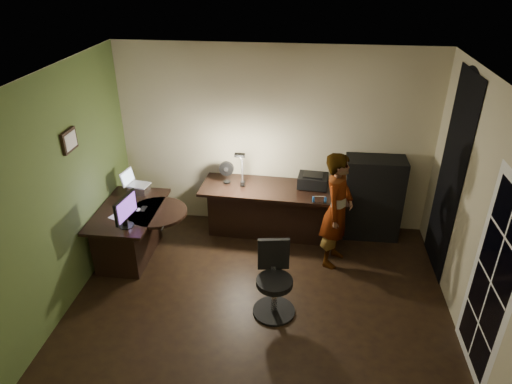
# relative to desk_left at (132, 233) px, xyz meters

# --- Properties ---
(floor) EXTENTS (4.50, 4.00, 0.01)m
(floor) POSITION_rel_desk_left_xyz_m (1.83, -0.86, -0.37)
(floor) COLOR black
(floor) RESTS_ON ground
(ceiling) EXTENTS (4.50, 4.00, 0.01)m
(ceiling) POSITION_rel_desk_left_xyz_m (1.83, -0.86, 2.34)
(ceiling) COLOR silver
(ceiling) RESTS_ON floor
(wall_back) EXTENTS (4.50, 0.01, 2.70)m
(wall_back) POSITION_rel_desk_left_xyz_m (1.83, 1.15, 0.98)
(wall_back) COLOR #BCB28E
(wall_back) RESTS_ON floor
(wall_front) EXTENTS (4.50, 0.01, 2.70)m
(wall_front) POSITION_rel_desk_left_xyz_m (1.83, -2.86, 0.98)
(wall_front) COLOR #BCB28E
(wall_front) RESTS_ON floor
(wall_left) EXTENTS (0.01, 4.00, 2.70)m
(wall_left) POSITION_rel_desk_left_xyz_m (-0.42, -0.86, 0.98)
(wall_left) COLOR #BCB28E
(wall_left) RESTS_ON floor
(wall_right) EXTENTS (0.01, 4.00, 2.70)m
(wall_right) POSITION_rel_desk_left_xyz_m (4.08, -0.86, 0.98)
(wall_right) COLOR #BCB28E
(wall_right) RESTS_ON floor
(green_wall_overlay) EXTENTS (0.00, 4.00, 2.70)m
(green_wall_overlay) POSITION_rel_desk_left_xyz_m (-0.41, -0.86, 0.98)
(green_wall_overlay) COLOR #4B622D
(green_wall_overlay) RESTS_ON floor
(arched_doorway) EXTENTS (0.01, 0.90, 2.60)m
(arched_doorway) POSITION_rel_desk_left_xyz_m (4.07, 0.29, 0.93)
(arched_doorway) COLOR black
(arched_doorway) RESTS_ON floor
(french_door) EXTENTS (0.02, 0.92, 2.10)m
(french_door) POSITION_rel_desk_left_xyz_m (4.07, -1.41, 0.68)
(french_door) COLOR white
(french_door) RESTS_ON floor
(framed_picture) EXTENTS (0.04, 0.30, 0.25)m
(framed_picture) POSITION_rel_desk_left_xyz_m (-0.39, -0.41, 1.48)
(framed_picture) COLOR black
(framed_picture) RESTS_ON wall_left
(desk_left) EXTENTS (0.79, 1.28, 0.74)m
(desk_left) POSITION_rel_desk_left_xyz_m (0.00, 0.00, 0.00)
(desk_left) COLOR black
(desk_left) RESTS_ON floor
(desk_right) EXTENTS (2.12, 0.83, 0.78)m
(desk_right) POSITION_rel_desk_left_xyz_m (1.87, 0.75, 0.02)
(desk_right) COLOR black
(desk_right) RESTS_ON floor
(cabinet) EXTENTS (0.82, 0.42, 1.23)m
(cabinet) POSITION_rel_desk_left_xyz_m (3.27, 0.92, 0.25)
(cabinet) COLOR black
(cabinet) RESTS_ON floor
(laptop_stand) EXTENTS (0.28, 0.24, 0.11)m
(laptop_stand) POSITION_rel_desk_left_xyz_m (-0.02, 0.49, 0.42)
(laptop_stand) COLOR silver
(laptop_stand) RESTS_ON desk_left
(laptop) EXTENTS (0.36, 0.35, 0.22)m
(laptop) POSITION_rel_desk_left_xyz_m (-0.02, 0.49, 0.59)
(laptop) COLOR silver
(laptop) RESTS_ON laptop_stand
(monitor) EXTENTS (0.16, 0.47, 0.30)m
(monitor) POSITION_rel_desk_left_xyz_m (0.13, -0.39, 0.51)
(monitor) COLOR black
(monitor) RESTS_ON desk_left
(mouse) EXTENTS (0.07, 0.09, 0.03)m
(mouse) POSITION_rel_desk_left_xyz_m (0.14, -0.01, 0.38)
(mouse) COLOR silver
(mouse) RESTS_ON desk_left
(phone) EXTENTS (0.08, 0.15, 0.01)m
(phone) POSITION_rel_desk_left_xyz_m (0.19, 0.04, 0.37)
(phone) COLOR black
(phone) RESTS_ON desk_left
(pen) EXTENTS (0.01, 0.13, 0.01)m
(pen) POSITION_rel_desk_left_xyz_m (0.59, -0.39, 0.37)
(pen) COLOR black
(pen) RESTS_ON desk_left
(speaker) EXTENTS (0.07, 0.07, 0.16)m
(speaker) POSITION_rel_desk_left_xyz_m (0.11, -0.38, 0.44)
(speaker) COLOR black
(speaker) RESTS_ON desk_left
(notepad) EXTENTS (0.25, 0.28, 0.01)m
(notepad) POSITION_rel_desk_left_xyz_m (-0.06, -0.17, 0.37)
(notepad) COLOR silver
(notepad) RESTS_ON desk_left
(desk_fan) EXTENTS (0.21, 0.12, 0.32)m
(desk_fan) POSITION_rel_desk_left_xyz_m (1.18, 0.83, 0.59)
(desk_fan) COLOR black
(desk_fan) RESTS_ON desk_right
(headphones) EXTENTS (0.20, 0.10, 0.09)m
(headphones) POSITION_rel_desk_left_xyz_m (2.50, 0.39, 0.48)
(headphones) COLOR navy
(headphones) RESTS_ON desk_right
(printer) EXTENTS (0.44, 0.36, 0.18)m
(printer) POSITION_rel_desk_left_xyz_m (2.41, 0.85, 0.52)
(printer) COLOR black
(printer) RESTS_ON desk_right
(desk_lamp) EXTENTS (0.23, 0.31, 0.61)m
(desk_lamp) POSITION_rel_desk_left_xyz_m (1.42, 0.75, 0.73)
(desk_lamp) COLOR black
(desk_lamp) RESTS_ON desk_right
(office_chair) EXTENTS (0.57, 0.57, 0.89)m
(office_chair) POSITION_rel_desk_left_xyz_m (2.02, -0.90, 0.08)
(office_chair) COLOR black
(office_chair) RESTS_ON floor
(person) EXTENTS (0.55, 0.66, 1.59)m
(person) POSITION_rel_desk_left_xyz_m (2.73, 0.20, 0.43)
(person) COLOR #D8A88C
(person) RESTS_ON floor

